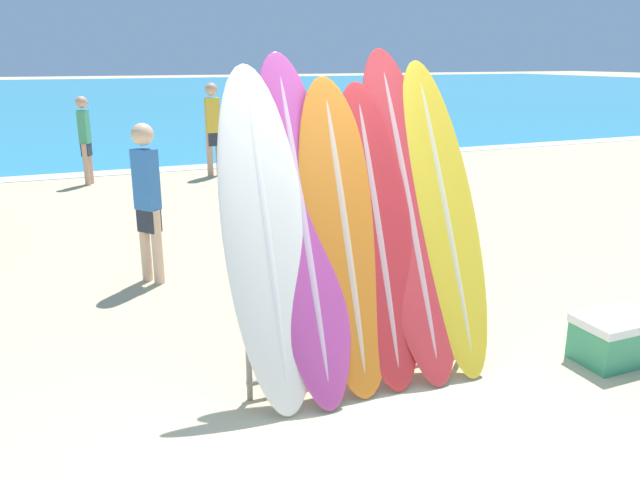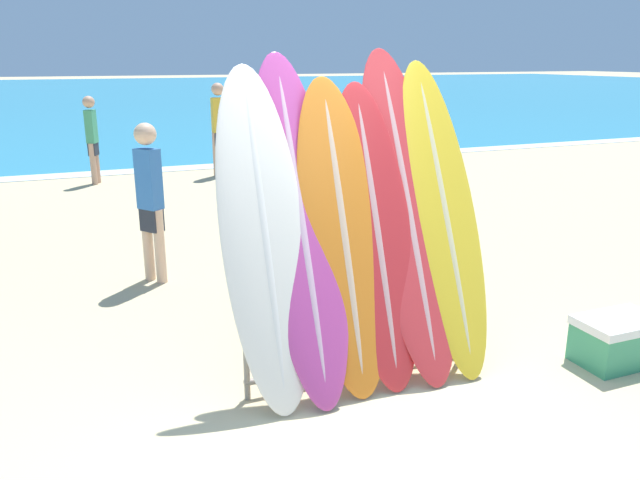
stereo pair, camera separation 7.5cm
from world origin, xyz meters
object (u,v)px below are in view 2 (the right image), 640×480
(surfboard_slot_1, at_px, (301,226))
(cooler_box, at_px, (618,340))
(surfboard_rack, at_px, (363,321))
(surfboard_slot_0, at_px, (264,238))
(surfboard_slot_5, at_px, (444,215))
(surfboard_slot_4, at_px, (408,212))
(person_mid_beach, at_px, (150,197))
(surfboard_slot_2, at_px, (343,235))
(person_far_left, at_px, (92,137))
(person_near_water, at_px, (219,126))
(surfboard_slot_3, at_px, (376,235))

(surfboard_slot_1, height_order, cooler_box, surfboard_slot_1)
(surfboard_rack, distance_m, surfboard_slot_0, 0.94)
(surfboard_slot_5, distance_m, cooler_box, 1.59)
(surfboard_slot_4, distance_m, person_mid_beach, 2.84)
(surfboard_slot_2, bearing_deg, surfboard_rack, -27.80)
(surfboard_rack, relative_size, cooler_box, 2.82)
(surfboard_slot_1, bearing_deg, surfboard_rack, -16.08)
(surfboard_slot_1, xyz_separation_m, cooler_box, (2.24, -0.63, -0.94))
(surfboard_slot_2, distance_m, cooler_box, 2.22)
(surfboard_rack, distance_m, surfboard_slot_2, 0.63)
(surfboard_slot_4, bearing_deg, surfboard_slot_2, -172.11)
(surfboard_slot_4, height_order, person_far_left, surfboard_slot_4)
(surfboard_rack, relative_size, surfboard_slot_5, 0.79)
(surfboard_slot_5, xyz_separation_m, person_near_water, (0.22, 7.97, -0.14))
(person_near_water, height_order, cooler_box, person_near_water)
(surfboard_slot_2, xyz_separation_m, surfboard_slot_4, (0.53, 0.07, 0.09))
(surfboard_rack, xyz_separation_m, person_far_left, (-1.36, 8.12, 0.42))
(person_near_water, bearing_deg, surfboard_slot_4, 82.57)
(surfboard_slot_2, height_order, cooler_box, surfboard_slot_2)
(surfboard_slot_2, relative_size, surfboard_slot_3, 1.02)
(surfboard_slot_5, height_order, cooler_box, surfboard_slot_5)
(surfboard_slot_0, xyz_separation_m, surfboard_slot_3, (0.79, -0.01, -0.06))
(surfboard_slot_0, bearing_deg, person_mid_beach, 99.25)
(surfboard_rack, bearing_deg, surfboard_slot_4, 19.68)
(surfboard_slot_0, distance_m, person_mid_beach, 2.52)
(surfboard_slot_5, height_order, person_mid_beach, surfboard_slot_5)
(person_near_water, distance_m, person_far_left, 2.26)
(surfboard_slot_3, xyz_separation_m, person_near_water, (0.78, 8.01, -0.07))
(person_near_water, bearing_deg, person_mid_beach, 66.47)
(person_near_water, xyz_separation_m, cooler_box, (0.93, -8.60, -0.77))
(surfboard_slot_5, distance_m, person_near_water, 7.97)
(person_far_left, bearing_deg, person_near_water, 111.99)
(surfboard_slot_5, distance_m, person_far_left, 8.27)
(person_near_water, height_order, person_far_left, person_near_water)
(cooler_box, bearing_deg, surfboard_slot_5, 151.21)
(surfboard_slot_1, relative_size, surfboard_slot_5, 1.03)
(surfboard_rack, bearing_deg, surfboard_slot_5, 9.67)
(surfboard_slot_2, relative_size, person_far_left, 1.34)
(surfboard_slot_2, relative_size, person_mid_beach, 1.30)
(surfboard_slot_1, height_order, surfboard_slot_4, surfboard_slot_4)
(surfboard_slot_2, height_order, surfboard_slot_5, surfboard_slot_5)
(surfboard_slot_0, height_order, surfboard_slot_4, surfboard_slot_4)
(surfboard_slot_1, xyz_separation_m, person_near_water, (1.31, 7.97, -0.17))
(surfboard_slot_1, distance_m, person_near_water, 8.07)
(surfboard_slot_0, xyz_separation_m, cooler_box, (2.50, -0.59, -0.90))
(surfboard_slot_4, xyz_separation_m, person_mid_beach, (-1.48, 2.41, -0.26))
(surfboard_slot_2, xyz_separation_m, person_mid_beach, (-0.95, 2.49, -0.17))
(surfboard_slot_0, bearing_deg, person_far_left, 94.86)
(surfboard_slot_3, bearing_deg, person_far_left, 100.40)
(surfboard_slot_3, bearing_deg, person_near_water, 84.41)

